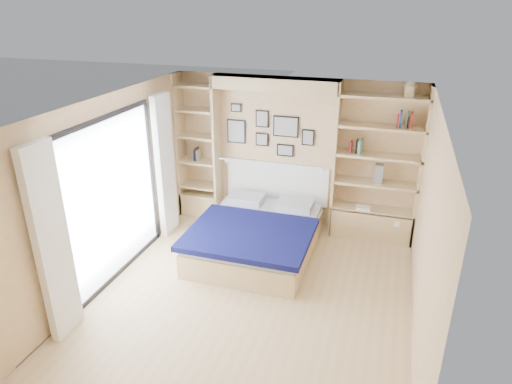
% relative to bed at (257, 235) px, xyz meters
% --- Properties ---
extents(ground, '(4.50, 4.50, 0.00)m').
position_rel_bed_xyz_m(ground, '(0.29, -1.09, -0.28)').
color(ground, tan).
rests_on(ground, ground).
extents(room_shell, '(4.50, 4.50, 4.50)m').
position_rel_bed_xyz_m(room_shell, '(-0.10, 0.43, 0.80)').
color(room_shell, '#D9B587').
rests_on(room_shell, ground).
extents(bed, '(1.76, 2.25, 1.07)m').
position_rel_bed_xyz_m(bed, '(0.00, 0.00, 0.00)').
color(bed, '#DBBD88').
rests_on(bed, ground).
extents(photo_gallery, '(1.48, 0.02, 0.82)m').
position_rel_bed_xyz_m(photo_gallery, '(-0.17, 1.13, 1.33)').
color(photo_gallery, black).
rests_on(photo_gallery, ground).
extents(reading_lamps, '(1.92, 0.12, 0.15)m').
position_rel_bed_xyz_m(reading_lamps, '(-0.01, 0.91, 0.82)').
color(reading_lamps, silver).
rests_on(reading_lamps, ground).
extents(shelf_decor, '(3.48, 0.23, 2.03)m').
position_rel_bed_xyz_m(shelf_decor, '(1.37, 0.98, 1.41)').
color(shelf_decor, '#A51E1E').
rests_on(shelf_decor, ground).
extents(deck, '(3.20, 4.00, 0.05)m').
position_rel_bed_xyz_m(deck, '(-3.31, -1.09, -0.28)').
color(deck, brown).
rests_on(deck, ground).
extents(deck_chair, '(0.63, 0.85, 0.76)m').
position_rel_bed_xyz_m(deck_chair, '(-2.98, -0.25, 0.08)').
color(deck_chair, tan).
rests_on(deck_chair, ground).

